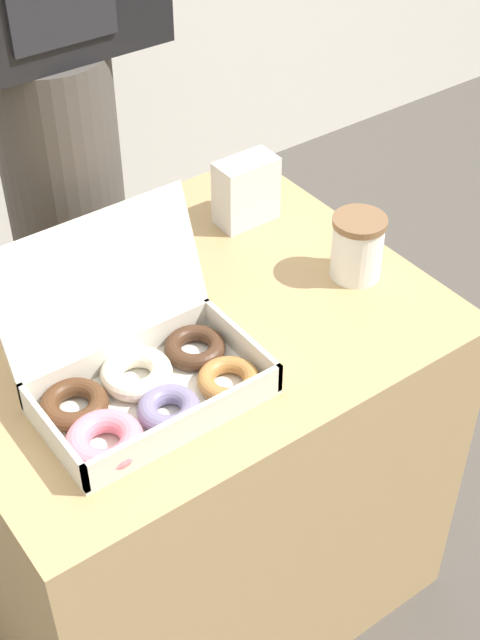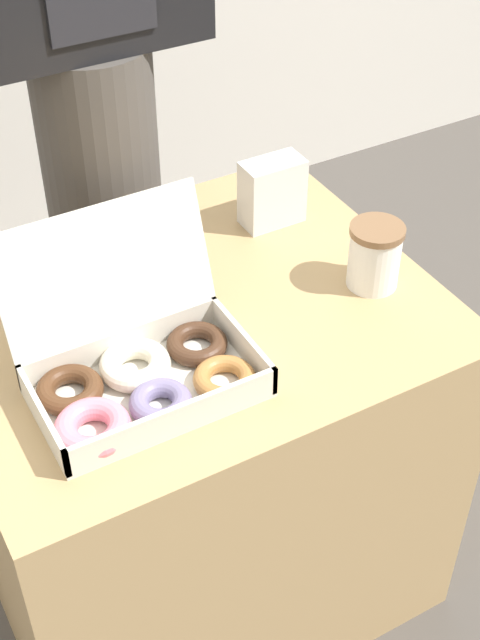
{
  "view_description": "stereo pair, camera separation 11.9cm",
  "coord_description": "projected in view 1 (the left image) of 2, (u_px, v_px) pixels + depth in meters",
  "views": [
    {
      "loc": [
        -0.58,
        -0.97,
        1.66
      ],
      "look_at": [
        0.01,
        -0.17,
        0.81
      ],
      "focal_mm": 50.0,
      "sensor_mm": 36.0,
      "label": 1
    },
    {
      "loc": [
        -0.48,
        -1.04,
        1.66
      ],
      "look_at": [
        0.01,
        -0.17,
        0.81
      ],
      "focal_mm": 50.0,
      "sensor_mm": 36.0,
      "label": 2
    }
  ],
  "objects": [
    {
      "name": "table",
      "position": [
        185.0,
        457.0,
        1.7
      ],
      "size": [
        0.82,
        0.67,
        0.72
      ],
      "color": "tan",
      "rests_on": "ground_plane"
    },
    {
      "name": "person_customer",
      "position": [
        42.0,
        40.0,
        1.66
      ],
      "size": [
        0.45,
        0.25,
        1.82
      ],
      "color": "#4C4742",
      "rests_on": "ground_plane"
    },
    {
      "name": "napkin_holder",
      "position": [
        246.0,
        191.0,
        1.63
      ],
      "size": [
        0.11,
        0.06,
        0.13
      ],
      "color": "silver",
      "rests_on": "table"
    },
    {
      "name": "coffee_cup",
      "position": [
        357.0,
        247.0,
        1.51
      ],
      "size": [
        0.09,
        0.09,
        0.12
      ],
      "color": "white",
      "rests_on": "table"
    },
    {
      "name": "ground_plane",
      "position": [
        192.0,
        567.0,
        1.93
      ],
      "size": [
        14.0,
        14.0,
        0.0
      ],
      "primitive_type": "plane",
      "color": "#4C4742"
    },
    {
      "name": "donut_box",
      "position": [
        141.0,
        379.0,
        1.29
      ],
      "size": [
        0.34,
        0.28,
        0.24
      ],
      "color": "silver",
      "rests_on": "table"
    }
  ]
}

